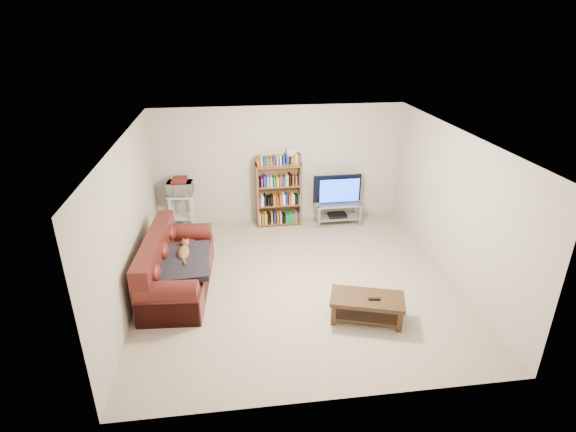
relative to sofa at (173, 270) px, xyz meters
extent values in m
plane|color=#C2AB90|center=(1.96, -0.09, -0.32)|extent=(5.00, 5.00, 0.00)
plane|color=white|center=(1.96, -0.09, 2.08)|extent=(5.00, 5.00, 0.00)
plane|color=beige|center=(1.96, 2.41, 0.88)|extent=(5.00, 0.00, 5.00)
plane|color=beige|center=(1.96, -2.59, 0.88)|extent=(5.00, 0.00, 5.00)
plane|color=beige|center=(-0.54, -0.09, 0.88)|extent=(0.00, 5.00, 5.00)
plane|color=beige|center=(4.46, -0.09, 0.88)|extent=(0.00, 5.00, 5.00)
cube|color=#501814|center=(0.08, -0.01, -0.12)|extent=(1.04, 2.15, 0.40)
cube|color=#501814|center=(-0.24, 0.02, 0.14)|extent=(0.40, 2.11, 0.88)
cube|color=#501814|center=(0.02, -0.93, -0.06)|extent=(0.87, 0.30, 0.52)
cube|color=#501814|center=(0.14, 0.92, -0.06)|extent=(0.87, 0.30, 0.52)
cube|color=black|center=(0.17, -0.15, 0.21)|extent=(0.83, 1.06, 0.18)
cube|color=#382513|center=(2.78, -1.21, 0.02)|extent=(1.13, 0.79, 0.06)
cube|color=#382513|center=(2.78, -1.21, -0.22)|extent=(1.01, 0.71, 0.03)
cube|color=#382513|center=(2.29, -1.26, -0.16)|extent=(0.09, 0.09, 0.31)
cube|color=#382513|center=(3.15, -1.53, -0.16)|extent=(0.09, 0.09, 0.31)
cube|color=#382513|center=(2.41, -0.89, -0.16)|extent=(0.09, 0.09, 0.31)
cube|color=#382513|center=(3.27, -1.16, -0.16)|extent=(0.09, 0.09, 0.31)
cube|color=black|center=(2.86, -1.28, 0.07)|extent=(0.17, 0.07, 0.02)
cube|color=#999EA3|center=(3.12, 2.03, 0.13)|extent=(0.93, 0.43, 0.03)
cube|color=#999EA3|center=(3.12, 2.03, -0.17)|extent=(0.88, 0.41, 0.02)
cube|color=gray|center=(2.70, 1.84, -0.09)|extent=(0.05, 0.05, 0.46)
cube|color=gray|center=(3.56, 1.86, -0.09)|extent=(0.05, 0.05, 0.46)
cube|color=gray|center=(2.69, 2.20, -0.09)|extent=(0.05, 0.05, 0.46)
cube|color=gray|center=(3.55, 2.22, -0.09)|extent=(0.05, 0.05, 0.46)
imported|color=black|center=(3.12, 2.03, 0.43)|extent=(0.99, 0.15, 0.57)
cube|color=black|center=(3.12, 2.03, -0.13)|extent=(0.37, 0.27, 0.06)
cube|color=brown|center=(1.48, 2.15, 0.34)|extent=(0.05, 0.28, 1.32)
cube|color=brown|center=(2.35, 2.17, 0.34)|extent=(0.05, 0.28, 1.32)
cube|color=brown|center=(1.92, 2.16, 0.99)|extent=(0.92, 0.31, 0.03)
cube|color=maroon|center=(1.71, 2.15, 1.04)|extent=(0.27, 0.21, 0.07)
cube|color=silver|center=(-0.02, 2.11, 0.44)|extent=(0.51, 0.39, 0.04)
cube|color=silver|center=(-0.02, 2.11, -0.02)|extent=(0.46, 0.35, 0.03)
cube|color=silver|center=(-0.23, 1.99, 0.05)|extent=(0.05, 0.05, 0.74)
cube|color=silver|center=(0.17, 1.96, 0.05)|extent=(0.05, 0.05, 0.74)
cube|color=silver|center=(-0.21, 2.26, 0.05)|extent=(0.05, 0.05, 0.74)
cube|color=silver|center=(0.19, 2.23, 0.05)|extent=(0.05, 0.05, 0.74)
imported|color=silver|center=(-0.02, 2.11, 0.59)|extent=(0.50, 0.36, 0.26)
cube|color=maroon|center=(-0.02, 2.11, 0.75)|extent=(0.30, 0.27, 0.05)
camera|label=1|loc=(0.99, -6.28, 3.63)|focal=28.00mm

